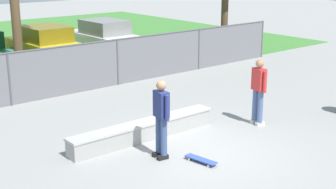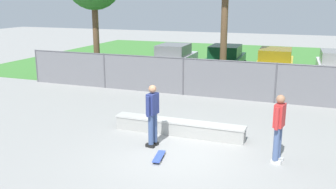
{
  "view_description": "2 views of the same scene",
  "coord_description": "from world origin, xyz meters",
  "px_view_note": "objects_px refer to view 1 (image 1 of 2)",
  "views": [
    {
      "loc": [
        -7.28,
        -7.64,
        4.41
      ],
      "look_at": [
        0.04,
        1.23,
        1.13
      ],
      "focal_mm": 51.2,
      "sensor_mm": 36.0,
      "label": 1
    },
    {
      "loc": [
        3.01,
        -9.07,
        4.11
      ],
      "look_at": [
        -0.99,
        1.77,
        1.2
      ],
      "focal_mm": 39.98,
      "sensor_mm": 36.0,
      "label": 2
    }
  ],
  "objects_px": {
    "concrete_ledge": "(144,130)",
    "car_yellow": "(45,45)",
    "skateboarder": "(161,116)",
    "bystander": "(258,89)",
    "skateboard": "(201,160)",
    "car_white": "(104,37)"
  },
  "relations": [
    {
      "from": "concrete_ledge",
      "to": "car_yellow",
      "type": "relative_size",
      "value": 0.99
    },
    {
      "from": "concrete_ledge",
      "to": "skateboarder",
      "type": "relative_size",
      "value": 2.31
    },
    {
      "from": "concrete_ledge",
      "to": "bystander",
      "type": "height_order",
      "value": "bystander"
    },
    {
      "from": "bystander",
      "to": "skateboard",
      "type": "bearing_deg",
      "value": -163.21
    },
    {
      "from": "concrete_ledge",
      "to": "car_white",
      "type": "distance_m",
      "value": 11.2
    },
    {
      "from": "concrete_ledge",
      "to": "car_white",
      "type": "xyz_separation_m",
      "value": [
        5.1,
        9.95,
        0.6
      ]
    },
    {
      "from": "skateboarder",
      "to": "car_white",
      "type": "bearing_deg",
      "value": 63.74
    },
    {
      "from": "concrete_ledge",
      "to": "skateboard",
      "type": "relative_size",
      "value": 5.11
    },
    {
      "from": "car_yellow",
      "to": "bystander",
      "type": "xyz_separation_m",
      "value": [
        1.0,
        -10.89,
        0.17
      ]
    },
    {
      "from": "skateboarder",
      "to": "car_yellow",
      "type": "height_order",
      "value": "skateboarder"
    },
    {
      "from": "car_yellow",
      "to": "bystander",
      "type": "bearing_deg",
      "value": -84.77
    },
    {
      "from": "car_yellow",
      "to": "car_white",
      "type": "bearing_deg",
      "value": 2.39
    },
    {
      "from": "concrete_ledge",
      "to": "bystander",
      "type": "relative_size",
      "value": 2.31
    },
    {
      "from": "car_yellow",
      "to": "bystander",
      "type": "distance_m",
      "value": 10.94
    },
    {
      "from": "skateboarder",
      "to": "skateboard",
      "type": "bearing_deg",
      "value": -57.59
    },
    {
      "from": "car_yellow",
      "to": "bystander",
      "type": "height_order",
      "value": "bystander"
    },
    {
      "from": "skateboard",
      "to": "car_white",
      "type": "xyz_separation_m",
      "value": [
        4.98,
        11.91,
        0.77
      ]
    },
    {
      "from": "bystander",
      "to": "concrete_ledge",
      "type": "bearing_deg",
      "value": 160.74
    },
    {
      "from": "car_yellow",
      "to": "bystander",
      "type": "relative_size",
      "value": 2.33
    },
    {
      "from": "concrete_ledge",
      "to": "car_yellow",
      "type": "distance_m",
      "value": 10.06
    },
    {
      "from": "concrete_ledge",
      "to": "skateboarder",
      "type": "bearing_deg",
      "value": -108.14
    },
    {
      "from": "car_white",
      "to": "bystander",
      "type": "distance_m",
      "value": 11.21
    }
  ]
}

